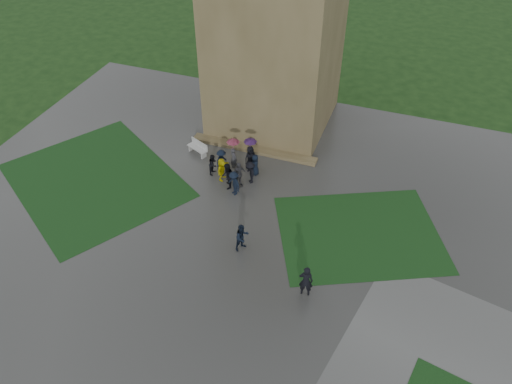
% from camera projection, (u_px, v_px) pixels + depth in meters
% --- Properties ---
extents(ground, '(120.00, 120.00, 0.00)m').
position_uv_depth(ground, '(187.00, 257.00, 27.16)').
color(ground, black).
extents(plaza, '(34.00, 34.00, 0.02)m').
position_uv_depth(plaza, '(202.00, 233.00, 28.58)').
color(plaza, '#333331').
rests_on(plaza, ground).
extents(lawn_inset_left, '(14.10, 13.46, 0.01)m').
position_uv_depth(lawn_inset_left, '(95.00, 180.00, 32.22)').
color(lawn_inset_left, black).
rests_on(lawn_inset_left, plaza).
extents(lawn_inset_right, '(11.12, 10.15, 0.01)m').
position_uv_depth(lawn_inset_right, '(359.00, 234.00, 28.51)').
color(lawn_inset_right, black).
rests_on(lawn_inset_right, plaza).
extents(tower_plinth, '(9.00, 0.80, 0.22)m').
position_uv_depth(tower_plinth, '(254.00, 149.00, 34.66)').
color(tower_plinth, brown).
rests_on(tower_plinth, plaza).
extents(bench, '(1.68, 1.12, 0.94)m').
position_uv_depth(bench, '(198.00, 148.00, 34.15)').
color(bench, '#AFAFAB').
rests_on(bench, plaza).
extents(visitor_cluster, '(3.32, 3.83, 2.37)m').
position_uv_depth(visitor_cluster, '(235.00, 167.00, 31.75)').
color(visitor_cluster, black).
rests_on(visitor_cluster, plaza).
extents(pedestrian_mid, '(0.85, 0.96, 1.72)m').
position_uv_depth(pedestrian_mid, '(242.00, 237.00, 27.11)').
color(pedestrian_mid, black).
rests_on(pedestrian_mid, plaza).
extents(pedestrian_near, '(0.76, 0.56, 1.93)m').
position_uv_depth(pedestrian_near, '(306.00, 281.00, 24.66)').
color(pedestrian_near, black).
rests_on(pedestrian_near, plaza).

